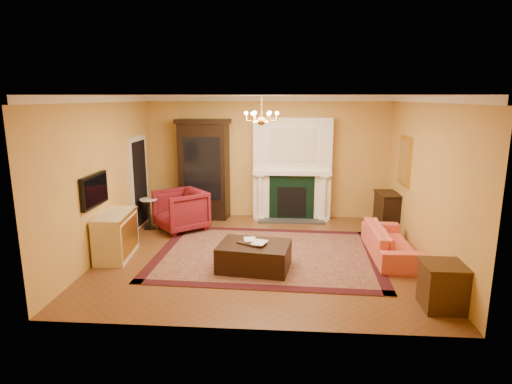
# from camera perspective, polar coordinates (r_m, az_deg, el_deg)

# --- Properties ---
(floor) EXTENTS (6.00, 5.50, 0.02)m
(floor) POSITION_cam_1_polar(r_m,az_deg,el_deg) (8.37, 0.69, -8.34)
(floor) COLOR brown
(floor) RESTS_ON ground
(ceiling) EXTENTS (6.00, 5.50, 0.02)m
(ceiling) POSITION_cam_1_polar(r_m,az_deg,el_deg) (7.82, 0.74, 12.81)
(ceiling) COLOR silver
(ceiling) RESTS_ON wall_back
(wall_back) EXTENTS (6.00, 0.02, 3.00)m
(wall_back) POSITION_cam_1_polar(r_m,az_deg,el_deg) (10.68, 1.62, 4.61)
(wall_back) COLOR gold
(wall_back) RESTS_ON floor
(wall_front) EXTENTS (6.00, 0.02, 3.00)m
(wall_front) POSITION_cam_1_polar(r_m,az_deg,el_deg) (5.28, -1.12, -3.67)
(wall_front) COLOR gold
(wall_front) RESTS_ON floor
(wall_left) EXTENTS (0.02, 5.50, 3.00)m
(wall_left) POSITION_cam_1_polar(r_m,az_deg,el_deg) (8.68, -19.56, 2.03)
(wall_left) COLOR gold
(wall_left) RESTS_ON floor
(wall_right) EXTENTS (0.02, 5.50, 3.00)m
(wall_right) POSITION_cam_1_polar(r_m,az_deg,el_deg) (8.34, 21.83, 1.46)
(wall_right) COLOR gold
(wall_right) RESTS_ON floor
(fireplace) EXTENTS (1.90, 0.70, 2.50)m
(fireplace) POSITION_cam_1_polar(r_m,az_deg,el_deg) (10.53, 4.83, 2.78)
(fireplace) COLOR white
(fireplace) RESTS_ON wall_back
(crown_molding) EXTENTS (6.00, 5.50, 0.12)m
(crown_molding) POSITION_cam_1_polar(r_m,az_deg,el_deg) (8.78, 1.13, 12.32)
(crown_molding) COLOR white
(crown_molding) RESTS_ON ceiling
(doorway) EXTENTS (0.08, 1.05, 2.10)m
(doorway) POSITION_cam_1_polar(r_m,az_deg,el_deg) (10.29, -15.35, 1.29)
(doorway) COLOR silver
(doorway) RESTS_ON wall_left
(tv_panel) EXTENTS (0.09, 0.95, 0.58)m
(tv_panel) POSITION_cam_1_polar(r_m,az_deg,el_deg) (8.14, -20.74, 0.21)
(tv_panel) COLOR black
(tv_panel) RESTS_ON wall_left
(gilt_mirror) EXTENTS (0.06, 0.76, 1.05)m
(gilt_mirror) POSITION_cam_1_polar(r_m,az_deg,el_deg) (9.63, 19.21, 3.95)
(gilt_mirror) COLOR gold
(gilt_mirror) RESTS_ON wall_right
(chandelier) EXTENTS (0.63, 0.55, 0.53)m
(chandelier) POSITION_cam_1_polar(r_m,az_deg,el_deg) (7.83, 0.74, 9.87)
(chandelier) COLOR gold
(chandelier) RESTS_ON ceiling
(oriental_rug) EXTENTS (4.35, 3.32, 0.02)m
(oriental_rug) POSITION_cam_1_polar(r_m,az_deg,el_deg) (8.34, 1.47, -8.29)
(oriental_rug) COLOR #430E19
(oriental_rug) RESTS_ON floor
(china_cabinet) EXTENTS (1.21, 0.63, 2.35)m
(china_cabinet) POSITION_cam_1_polar(r_m,az_deg,el_deg) (10.65, -6.91, 2.73)
(china_cabinet) COLOR black
(china_cabinet) RESTS_ON floor
(wingback_armchair) EXTENTS (1.34, 1.35, 1.02)m
(wingback_armchair) POSITION_cam_1_polar(r_m,az_deg,el_deg) (9.84, -9.99, -2.17)
(wingback_armchair) COLOR maroon
(wingback_armchair) RESTS_ON floor
(pedestal_table) EXTENTS (0.40, 0.40, 0.71)m
(pedestal_table) POSITION_cam_1_polar(r_m,az_deg,el_deg) (10.11, -14.07, -2.52)
(pedestal_table) COLOR black
(pedestal_table) RESTS_ON floor
(commode) EXTENTS (0.64, 1.19, 0.85)m
(commode) POSITION_cam_1_polar(r_m,az_deg,el_deg) (8.53, -18.18, -5.49)
(commode) COLOR beige
(commode) RESTS_ON floor
(coral_sofa) EXTENTS (0.59, 1.97, 0.77)m
(coral_sofa) POSITION_cam_1_polar(r_m,az_deg,el_deg) (8.53, 17.58, -5.75)
(coral_sofa) COLOR #E26D47
(coral_sofa) RESTS_ON floor
(end_table) EXTENTS (0.56, 0.56, 0.64)m
(end_table) POSITION_cam_1_polar(r_m,az_deg,el_deg) (6.79, 23.63, -11.56)
(end_table) COLOR #3D2610
(end_table) RESTS_ON floor
(console_table) EXTENTS (0.49, 0.77, 0.82)m
(console_table) POSITION_cam_1_polar(r_m,az_deg,el_deg) (10.24, 17.09, -2.51)
(console_table) COLOR black
(console_table) RESTS_ON floor
(leather_ottoman) EXTENTS (1.32, 1.04, 0.45)m
(leather_ottoman) POSITION_cam_1_polar(r_m,az_deg,el_deg) (7.59, -0.24, -8.55)
(leather_ottoman) COLOR black
(leather_ottoman) RESTS_ON oriental_rug
(ottoman_tray) EXTENTS (0.52, 0.49, 0.03)m
(ottoman_tray) POSITION_cam_1_polar(r_m,az_deg,el_deg) (7.55, -0.59, -6.74)
(ottoman_tray) COLOR black
(ottoman_tray) RESTS_ON leather_ottoman
(book_a) EXTENTS (0.21, 0.06, 0.28)m
(book_a) POSITION_cam_1_polar(r_m,az_deg,el_deg) (7.55, -1.62, -5.51)
(book_a) COLOR gray
(book_a) RESTS_ON ottoman_tray
(book_b) EXTENTS (0.22, 0.10, 0.31)m
(book_b) POSITION_cam_1_polar(r_m,az_deg,el_deg) (7.45, -0.33, -5.64)
(book_b) COLOR gray
(book_b) RESTS_ON ottoman_tray
(topiary_left) EXTENTS (0.18, 0.18, 0.47)m
(topiary_left) POSITION_cam_1_polar(r_m,az_deg,el_deg) (10.47, 0.51, 4.39)
(topiary_left) COLOR gray
(topiary_left) RESTS_ON fireplace
(topiary_right) EXTENTS (0.16, 0.16, 0.42)m
(topiary_right) POSITION_cam_1_polar(r_m,az_deg,el_deg) (10.48, 8.46, 4.10)
(topiary_right) COLOR gray
(topiary_right) RESTS_ON fireplace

